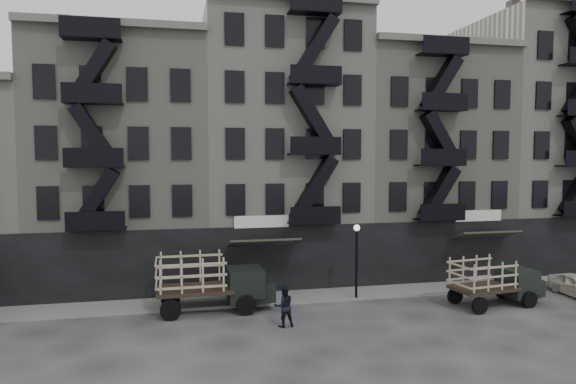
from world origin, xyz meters
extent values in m
plane|color=#38383A|center=(0.00, 0.00, 0.00)|extent=(140.00, 140.00, 0.00)
cube|color=slate|center=(0.00, 3.75, 0.07)|extent=(55.00, 2.50, 0.15)
cube|color=gray|center=(-10.00, 10.00, 7.50)|extent=(10.00, 10.00, 15.00)
cube|color=black|center=(-10.00, 5.05, 2.00)|extent=(10.00, 0.35, 4.00)
cube|color=#595651|center=(-10.00, 4.85, 15.20)|extent=(10.00, 0.50, 0.40)
cube|color=#4C4744|center=(-13.00, 10.00, 15.60)|extent=(0.70, 0.70, 1.20)
cube|color=#4C4744|center=(-7.50, 10.00, 15.60)|extent=(0.70, 0.70, 1.20)
cube|color=#AAA69C|center=(0.00, 10.00, 8.50)|extent=(10.00, 10.00, 17.00)
cube|color=black|center=(0.00, 5.05, 2.00)|extent=(10.00, 0.35, 4.00)
cube|color=#4C4744|center=(-3.00, 10.00, 17.60)|extent=(0.70, 0.70, 1.20)
cube|color=#4C4744|center=(2.50, 10.00, 17.60)|extent=(0.70, 0.70, 1.20)
cube|color=gray|center=(10.00, 10.00, 7.50)|extent=(10.00, 10.00, 15.00)
cube|color=black|center=(10.00, 5.05, 2.00)|extent=(10.00, 0.35, 4.00)
cube|color=#595651|center=(10.00, 4.85, 15.20)|extent=(10.00, 0.50, 0.40)
cube|color=#4C4744|center=(7.00, 10.00, 15.60)|extent=(0.70, 0.70, 1.20)
cube|color=#4C4744|center=(12.50, 10.00, 15.60)|extent=(0.70, 0.70, 1.20)
cube|color=#AAA69C|center=(20.00, 10.00, 9.00)|extent=(10.00, 10.00, 18.00)
cube|color=#4C4744|center=(17.00, 10.00, 18.60)|extent=(0.70, 0.70, 1.20)
cube|color=#4C4744|center=(22.50, 10.00, 18.60)|extent=(0.70, 0.70, 1.20)
cylinder|color=black|center=(3.00, 2.60, 2.00)|extent=(0.14, 0.14, 4.00)
sphere|color=silver|center=(3.00, 2.60, 4.10)|extent=(0.36, 0.36, 0.36)
cube|color=black|center=(-5.94, 2.28, 1.20)|extent=(3.91, 2.33, 0.21)
cube|color=black|center=(-3.31, 2.31, 1.31)|extent=(1.85, 2.08, 1.71)
cube|color=black|center=(-2.28, 2.32, 0.97)|extent=(0.93, 1.72, 1.03)
cylinder|color=black|center=(-3.41, 1.17, 0.51)|extent=(1.03, 0.26, 1.03)
cylinder|color=black|center=(-3.44, 3.45, 0.51)|extent=(1.03, 0.26, 1.03)
cylinder|color=black|center=(-7.18, 1.12, 0.51)|extent=(1.03, 0.26, 1.03)
cylinder|color=black|center=(-7.21, 3.40, 0.51)|extent=(1.03, 0.26, 1.03)
cube|color=black|center=(9.26, -0.08, 1.04)|extent=(3.59, 2.40, 0.18)
cube|color=black|center=(11.51, 0.22, 1.13)|extent=(1.80, 1.97, 1.48)
cube|color=black|center=(12.39, 0.34, 0.84)|extent=(0.98, 1.57, 0.89)
cylinder|color=black|center=(11.55, -0.77, 0.44)|extent=(0.91, 0.33, 0.89)
cylinder|color=black|center=(11.28, 1.19, 0.44)|extent=(0.91, 0.33, 0.89)
cylinder|color=black|center=(8.32, -1.20, 0.44)|extent=(0.91, 0.33, 0.89)
cylinder|color=black|center=(8.06, 0.75, 0.44)|extent=(0.91, 0.33, 0.89)
imported|color=black|center=(-1.89, -0.94, 0.99)|extent=(1.02, 0.83, 1.99)
camera|label=1|loc=(-6.75, -24.32, 8.13)|focal=32.00mm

